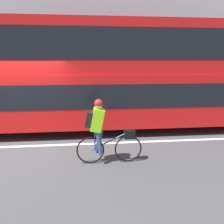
# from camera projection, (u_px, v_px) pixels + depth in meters

# --- Properties ---
(ground_plane) EXTENTS (80.00, 80.00, 0.00)m
(ground_plane) POSITION_uv_depth(u_px,v_px,m) (26.00, 146.00, 6.61)
(ground_plane) COLOR #424244
(road_center_line) EXTENTS (50.00, 0.14, 0.01)m
(road_center_line) POSITION_uv_depth(u_px,v_px,m) (25.00, 146.00, 6.55)
(road_center_line) COLOR silver
(road_center_line) RESTS_ON ground_plane
(sidewalk_curb) EXTENTS (60.00, 1.77, 0.12)m
(sidewalk_curb) POSITION_uv_depth(u_px,v_px,m) (53.00, 108.00, 11.62)
(sidewalk_curb) COLOR gray
(sidewalk_curb) RESTS_ON ground_plane
(building_facade) EXTENTS (60.00, 0.30, 8.26)m
(building_facade) POSITION_uv_depth(u_px,v_px,m) (52.00, 30.00, 11.70)
(building_facade) COLOR #9E9EA3
(building_facade) RESTS_ON ground_plane
(bus) EXTENTS (11.50, 2.52, 3.79)m
(bus) POSITION_uv_depth(u_px,v_px,m) (118.00, 72.00, 7.91)
(bus) COLOR black
(bus) RESTS_ON ground_plane
(cyclist_on_bike) EXTENTS (1.64, 0.32, 1.63)m
(cyclist_on_bike) POSITION_uv_depth(u_px,v_px,m) (102.00, 129.00, 5.31)
(cyclist_on_bike) COLOR black
(cyclist_on_bike) RESTS_ON ground_plane
(trash_bin) EXTENTS (0.55, 0.55, 0.99)m
(trash_bin) POSITION_uv_depth(u_px,v_px,m) (29.00, 98.00, 11.29)
(trash_bin) COLOR #194C23
(trash_bin) RESTS_ON sidewalk_curb
(street_sign_post) EXTENTS (0.36, 0.09, 2.71)m
(street_sign_post) POSITION_uv_depth(u_px,v_px,m) (200.00, 77.00, 11.97)
(street_sign_post) COLOR #59595B
(street_sign_post) RESTS_ON sidewalk_curb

